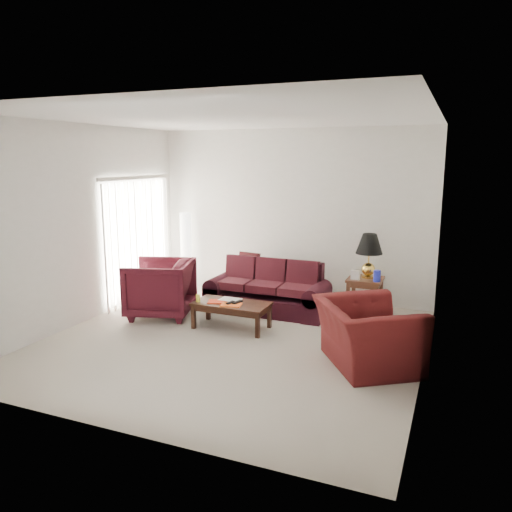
{
  "coord_description": "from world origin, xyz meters",
  "views": [
    {
      "loc": [
        2.79,
        -5.91,
        2.49
      ],
      "look_at": [
        0.0,
        0.85,
        1.05
      ],
      "focal_mm": 35.0,
      "sensor_mm": 36.0,
      "label": 1
    }
  ],
  "objects_px": {
    "end_table": "(365,296)",
    "floor_lamp": "(186,251)",
    "coffee_table": "(232,315)",
    "armchair_left": "(160,288)",
    "sofa": "(267,288)",
    "armchair_right": "(367,335)"
  },
  "relations": [
    {
      "from": "end_table",
      "to": "floor_lamp",
      "type": "relative_size",
      "value": 0.4
    },
    {
      "from": "end_table",
      "to": "coffee_table",
      "type": "xyz_separation_m",
      "value": [
        -1.69,
        -1.47,
        -0.1
      ]
    },
    {
      "from": "armchair_left",
      "to": "floor_lamp",
      "type": "bearing_deg",
      "value": 178.35
    },
    {
      "from": "sofa",
      "to": "armchair_left",
      "type": "height_order",
      "value": "armchair_left"
    },
    {
      "from": "sofa",
      "to": "coffee_table",
      "type": "distance_m",
      "value": 1.0
    },
    {
      "from": "sofa",
      "to": "armchair_left",
      "type": "relative_size",
      "value": 1.99
    },
    {
      "from": "armchair_left",
      "to": "armchair_right",
      "type": "distance_m",
      "value": 3.48
    },
    {
      "from": "armchair_right",
      "to": "coffee_table",
      "type": "height_order",
      "value": "armchair_right"
    },
    {
      "from": "armchair_right",
      "to": "armchair_left",
      "type": "bearing_deg",
      "value": 44.73
    },
    {
      "from": "end_table",
      "to": "armchair_right",
      "type": "height_order",
      "value": "armchair_right"
    },
    {
      "from": "end_table",
      "to": "armchair_left",
      "type": "xyz_separation_m",
      "value": [
        -3.0,
        -1.35,
        0.16
      ]
    },
    {
      "from": "end_table",
      "to": "floor_lamp",
      "type": "bearing_deg",
      "value": 176.1
    },
    {
      "from": "floor_lamp",
      "to": "coffee_table",
      "type": "height_order",
      "value": "floor_lamp"
    },
    {
      "from": "armchair_left",
      "to": "coffee_table",
      "type": "relative_size",
      "value": 0.89
    },
    {
      "from": "end_table",
      "to": "floor_lamp",
      "type": "distance_m",
      "value": 3.48
    },
    {
      "from": "end_table",
      "to": "armchair_right",
      "type": "distance_m",
      "value": 2.11
    },
    {
      "from": "sofa",
      "to": "end_table",
      "type": "xyz_separation_m",
      "value": [
        1.5,
        0.51,
        -0.11
      ]
    },
    {
      "from": "floor_lamp",
      "to": "coffee_table",
      "type": "distance_m",
      "value": 2.5
    },
    {
      "from": "sofa",
      "to": "armchair_right",
      "type": "xyz_separation_m",
      "value": [
        1.9,
        -1.56,
        -0.01
      ]
    },
    {
      "from": "sofa",
      "to": "floor_lamp",
      "type": "height_order",
      "value": "floor_lamp"
    },
    {
      "from": "end_table",
      "to": "armchair_right",
      "type": "relative_size",
      "value": 0.49
    },
    {
      "from": "end_table",
      "to": "coffee_table",
      "type": "relative_size",
      "value": 0.53
    }
  ]
}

